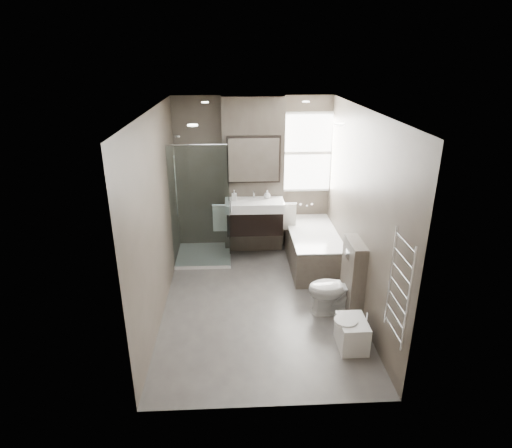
{
  "coord_description": "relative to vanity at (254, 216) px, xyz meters",
  "views": [
    {
      "loc": [
        -0.32,
        -5.11,
        3.23
      ],
      "look_at": [
        -0.04,
        0.15,
        1.11
      ],
      "focal_mm": 30.0,
      "sensor_mm": 36.0,
      "label": 1
    }
  ],
  "objects": [
    {
      "name": "mirror_cabinet",
      "position": [
        0.0,
        0.19,
        0.89
      ],
      "size": [
        0.86,
        0.08,
        0.76
      ],
      "color": "black",
      "rests_on": "vanity_pier"
    },
    {
      "name": "bathtub",
      "position": [
        0.92,
        -0.33,
        -0.43
      ],
      "size": [
        0.75,
        1.6,
        0.57
      ],
      "color": "#534B41",
      "rests_on": "ground"
    },
    {
      "name": "towel_left",
      "position": [
        -0.56,
        -0.02,
        -0.02
      ],
      "size": [
        0.24,
        0.06,
        0.44
      ],
      "primitive_type": "cube",
      "color": "silver",
      "rests_on": "vanity_pier"
    },
    {
      "name": "towel_radiator",
      "position": [
        1.25,
        -3.03,
        0.38
      ],
      "size": [
        0.03,
        0.49,
        1.1
      ],
      "color": "silver",
      "rests_on": "room"
    },
    {
      "name": "cistern_box",
      "position": [
        1.21,
        -1.68,
        -0.24
      ],
      "size": [
        0.19,
        0.55,
        1.0
      ],
      "color": "#534B41",
      "rests_on": "ground"
    },
    {
      "name": "room",
      "position": [
        0.0,
        -1.43,
        0.56
      ],
      "size": [
        2.7,
        3.9,
        2.7
      ],
      "color": "#54514D",
      "rests_on": "ground"
    },
    {
      "name": "bidet",
      "position": [
        1.01,
        -2.45,
        -0.55
      ],
      "size": [
        0.39,
        0.44,
        0.46
      ],
      "color": "white",
      "rests_on": "ground"
    },
    {
      "name": "vanity",
      "position": [
        0.0,
        0.0,
        0.0
      ],
      "size": [
        0.95,
        0.47,
        0.66
      ],
      "color": "black",
      "rests_on": "vanity_pier"
    },
    {
      "name": "vanity_pier",
      "position": [
        0.0,
        0.35,
        0.56
      ],
      "size": [
        1.0,
        0.25,
        2.6
      ],
      "primitive_type": "cube",
      "color": "#534B41",
      "rests_on": "ground"
    },
    {
      "name": "toilet",
      "position": [
        0.97,
        -1.73,
        -0.39
      ],
      "size": [
        0.7,
        0.4,
        0.71
      ],
      "primitive_type": "imported",
      "rotation": [
        0.0,
        0.0,
        -1.56
      ],
      "color": "white",
      "rests_on": "ground"
    },
    {
      "name": "towel_right",
      "position": [
        0.56,
        -0.02,
        -0.02
      ],
      "size": [
        0.24,
        0.06,
        0.44
      ],
      "primitive_type": "cube",
      "color": "silver",
      "rests_on": "vanity_pier"
    },
    {
      "name": "soap_bottle_b",
      "position": [
        0.21,
        0.11,
        0.33
      ],
      "size": [
        0.11,
        0.11,
        0.14
      ],
      "primitive_type": "imported",
      "color": "white",
      "rests_on": "vanity"
    },
    {
      "name": "soap_bottle_a",
      "position": [
        -0.32,
        0.02,
        0.35
      ],
      "size": [
        0.08,
        0.08,
        0.18
      ],
      "primitive_type": "imported",
      "color": "white",
      "rests_on": "vanity"
    },
    {
      "name": "window",
      "position": [
        0.9,
        0.45,
        0.93
      ],
      "size": [
        0.98,
        0.06,
        1.33
      ],
      "color": "white",
      "rests_on": "room"
    },
    {
      "name": "shower_enclosure",
      "position": [
        -0.75,
        -0.08,
        -0.25
      ],
      "size": [
        0.9,
        0.9,
        2.0
      ],
      "color": "white",
      "rests_on": "ground"
    }
  ]
}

